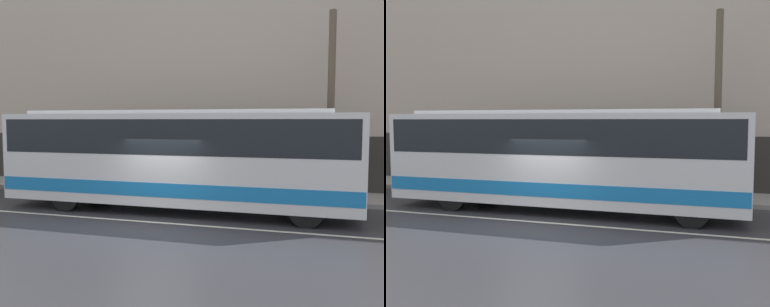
% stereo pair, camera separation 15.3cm
% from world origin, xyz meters
% --- Properties ---
extents(ground_plane, '(60.00, 60.00, 0.00)m').
position_xyz_m(ground_plane, '(0.00, 0.00, 0.00)').
color(ground_plane, '#333338').
extents(sidewalk, '(60.00, 2.59, 0.16)m').
position_xyz_m(sidewalk, '(0.00, 5.29, 0.08)').
color(sidewalk, gray).
rests_on(sidewalk, ground_plane).
extents(building_facade, '(60.00, 0.35, 9.74)m').
position_xyz_m(building_facade, '(0.00, 6.73, 4.70)').
color(building_facade, '#B7A899').
rests_on(building_facade, ground_plane).
extents(lane_stripe, '(54.00, 0.14, 0.01)m').
position_xyz_m(lane_stripe, '(0.00, 0.00, 0.00)').
color(lane_stripe, beige).
rests_on(lane_stripe, ground_plane).
extents(transit_bus, '(11.94, 2.61, 3.42)m').
position_xyz_m(transit_bus, '(0.00, 1.83, 1.93)').
color(transit_bus, silver).
rests_on(transit_bus, ground_plane).
extents(utility_pole_near, '(0.26, 0.26, 6.92)m').
position_xyz_m(utility_pole_near, '(5.04, 4.73, 3.62)').
color(utility_pole_near, brown).
rests_on(utility_pole_near, sidewalk).
extents(pedestrian_waiting, '(0.36, 0.36, 1.71)m').
position_xyz_m(pedestrian_waiting, '(-3.42, 5.74, 0.96)').
color(pedestrian_waiting, '#1E5933').
rests_on(pedestrian_waiting, sidewalk).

